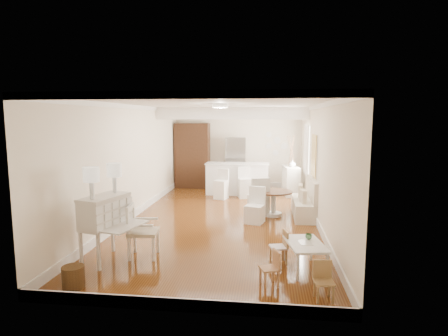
% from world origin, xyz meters
% --- Properties ---
extents(room, '(9.00, 9.04, 2.82)m').
position_xyz_m(room, '(0.04, 0.32, 1.98)').
color(room, brown).
rests_on(room, ground).
extents(secretary_bureau, '(1.12, 1.13, 1.16)m').
position_xyz_m(secretary_bureau, '(-1.70, -2.92, 0.58)').
color(secretary_bureau, silver).
rests_on(secretary_bureau, ground).
extents(gustavian_armchair, '(0.61, 0.61, 0.95)m').
position_xyz_m(gustavian_armchair, '(-1.11, -2.67, 0.48)').
color(gustavian_armchair, white).
rests_on(gustavian_armchair, ground).
extents(wicker_basket, '(0.36, 0.36, 0.32)m').
position_xyz_m(wicker_basket, '(-1.73, -3.99, 0.16)').
color(wicker_basket, '#482F16').
rests_on(wicker_basket, ground).
extents(kids_table, '(0.71, 1.00, 0.46)m').
position_xyz_m(kids_table, '(1.71, -2.93, 0.23)').
color(kids_table, silver).
rests_on(kids_table, ground).
extents(kids_chair_a, '(0.34, 0.34, 0.54)m').
position_xyz_m(kids_chair_a, '(1.13, -3.58, 0.27)').
color(kids_chair_a, tan).
rests_on(kids_chair_a, ground).
extents(kids_chair_b, '(0.34, 0.34, 0.58)m').
position_xyz_m(kids_chair_b, '(1.29, -2.68, 0.29)').
color(kids_chair_b, '#A07949').
rests_on(kids_chair_b, ground).
extents(kids_chair_c, '(0.29, 0.29, 0.54)m').
position_xyz_m(kids_chair_c, '(1.87, -3.96, 0.27)').
color(kids_chair_c, '#997445').
rests_on(kids_chair_c, ground).
extents(banquette, '(0.52, 1.60, 0.98)m').
position_xyz_m(banquette, '(1.99, 0.50, 0.49)').
color(banquette, silver).
rests_on(banquette, ground).
extents(dining_table, '(1.03, 1.03, 0.65)m').
position_xyz_m(dining_table, '(1.24, 0.46, 0.32)').
color(dining_table, '#4B2B18').
rests_on(dining_table, ground).
extents(slip_chair_near, '(0.51, 0.52, 0.85)m').
position_xyz_m(slip_chair_near, '(0.79, -0.24, 0.43)').
color(slip_chair_near, white).
rests_on(slip_chair_near, ground).
extents(slip_chair_far, '(0.59, 0.61, 1.00)m').
position_xyz_m(slip_chair_far, '(0.86, 0.50, 0.50)').
color(slip_chair_far, silver).
rests_on(slip_chair_far, ground).
extents(breakfast_counter, '(2.05, 0.65, 1.03)m').
position_xyz_m(breakfast_counter, '(0.10, 3.10, 0.52)').
color(breakfast_counter, white).
rests_on(breakfast_counter, ground).
extents(bar_stool_left, '(0.46, 0.46, 0.92)m').
position_xyz_m(bar_stool_left, '(-0.34, 2.35, 0.46)').
color(bar_stool_left, white).
rests_on(bar_stool_left, ground).
extents(bar_stool_right, '(0.48, 0.48, 0.96)m').
position_xyz_m(bar_stool_right, '(0.38, 2.58, 0.48)').
color(bar_stool_right, silver).
rests_on(bar_stool_right, ground).
extents(pantry_cabinet, '(1.20, 0.60, 2.30)m').
position_xyz_m(pantry_cabinet, '(-1.60, 4.18, 1.15)').
color(pantry_cabinet, '#381E11').
rests_on(pantry_cabinet, ground).
extents(fridge, '(0.75, 0.65, 1.80)m').
position_xyz_m(fridge, '(0.30, 4.15, 0.90)').
color(fridge, silver).
rests_on(fridge, ground).
extents(sideboard, '(0.56, 1.03, 0.93)m').
position_xyz_m(sideboard, '(1.83, 3.17, 0.47)').
color(sideboard, silver).
rests_on(sideboard, ground).
extents(pencil_cup, '(0.11, 0.11, 0.09)m').
position_xyz_m(pencil_cup, '(1.78, -2.73, 0.50)').
color(pencil_cup, '#508A55').
rests_on(pencil_cup, kids_table).
extents(branch_vase, '(0.23, 0.23, 0.21)m').
position_xyz_m(branch_vase, '(1.87, 3.14, 1.04)').
color(branch_vase, white).
rests_on(branch_vase, sideboard).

